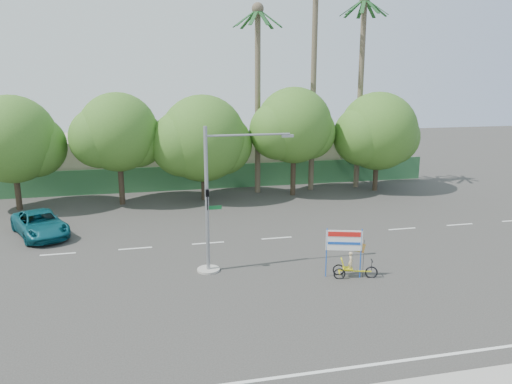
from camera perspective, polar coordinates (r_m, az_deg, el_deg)
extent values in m
plane|color=#33302D|center=(21.47, 2.76, -12.37)|extent=(120.00, 120.00, 0.00)
cube|color=#336B3D|center=(41.30, -5.18, 1.73)|extent=(38.00, 0.08, 2.00)
cube|color=#B7AC91|center=(45.46, -18.60, 3.44)|extent=(12.00, 8.00, 4.00)
cube|color=#B7AC91|center=(47.14, 3.77, 4.20)|extent=(14.00, 8.00, 3.60)
cylinder|color=#473828|center=(38.40, -25.64, 0.71)|extent=(0.40, 0.40, 3.52)
sphere|color=#335F1C|center=(37.90, -26.12, 5.43)|extent=(6.00, 6.00, 6.00)
sphere|color=#335F1C|center=(37.97, -23.95, 4.81)|extent=(4.32, 4.32, 4.32)
cylinder|color=#473828|center=(37.40, -15.17, 1.44)|extent=(0.40, 0.40, 3.74)
sphere|color=#335F1C|center=(36.87, -15.49, 6.62)|extent=(5.60, 5.60, 5.60)
sphere|color=#335F1C|center=(37.20, -13.47, 5.87)|extent=(4.03, 4.03, 4.03)
sphere|color=#335F1C|center=(36.75, -17.44, 5.93)|extent=(4.26, 4.26, 4.26)
cylinder|color=#473828|center=(37.65, -5.99, 1.58)|extent=(0.40, 0.40, 3.30)
sphere|color=#335F1C|center=(37.15, -6.11, 6.11)|extent=(6.40, 6.40, 6.40)
sphere|color=#335F1C|center=(37.70, -3.96, 5.45)|extent=(4.61, 4.61, 4.61)
sphere|color=#335F1C|center=(36.80, -8.29, 5.51)|extent=(4.86, 4.86, 4.86)
cylinder|color=#473828|center=(39.00, 4.27, 2.46)|extent=(0.40, 0.40, 3.87)
sphere|color=#335F1C|center=(38.49, 4.36, 7.61)|extent=(5.80, 5.80, 5.80)
sphere|color=#335F1C|center=(39.24, 6.05, 6.78)|extent=(4.18, 4.18, 4.18)
sphere|color=#335F1C|center=(37.93, 2.56, 7.01)|extent=(4.41, 4.41, 4.41)
cylinder|color=#473828|center=(41.60, 13.53, 2.50)|extent=(0.40, 0.40, 3.43)
sphere|color=#335F1C|center=(41.14, 13.77, 6.77)|extent=(6.20, 6.20, 6.20)
sphere|color=#335F1C|center=(42.11, 15.26, 6.08)|extent=(4.46, 4.46, 4.46)
sphere|color=#335F1C|center=(40.36, 12.12, 6.29)|extent=(4.71, 4.71, 4.71)
cylinder|color=#70604C|center=(40.35, 6.58, 12.16)|extent=(0.44, 0.44, 17.00)
cylinder|color=#70604C|center=(41.86, 11.81, 10.64)|extent=(0.44, 0.44, 15.00)
cube|color=#1C4C21|center=(42.52, 13.51, 19.84)|extent=(1.91, 0.28, 1.36)
cube|color=#1C4C21|center=(42.97, 12.85, 19.80)|extent=(1.65, 1.44, 1.36)
cube|color=#1C4C21|center=(43.03, 11.94, 19.84)|extent=(0.61, 1.93, 1.36)
cube|color=#1C4C21|center=(42.67, 11.18, 19.93)|extent=(1.20, 1.80, 1.36)
cube|color=#1C4C21|center=(42.06, 10.92, 20.04)|extent=(1.89, 0.92, 1.36)
cube|color=#1C4C21|center=(41.47, 11.30, 20.12)|extent=(1.89, 0.92, 1.36)
cube|color=#1C4C21|center=(41.19, 12.15, 20.13)|extent=(1.20, 1.80, 1.36)
cube|color=#1C4C21|center=(41.35, 13.07, 20.06)|extent=(0.61, 1.93, 1.36)
cube|color=#1C4C21|center=(41.88, 13.60, 19.94)|extent=(1.65, 1.44, 1.36)
cylinder|color=#70604C|center=(39.17, 0.19, 10.01)|extent=(0.44, 0.44, 14.00)
sphere|color=#70604C|center=(39.37, 0.20, 20.23)|extent=(0.90, 0.90, 0.90)
cube|color=#1C4C21|center=(39.52, 1.61, 19.24)|extent=(1.91, 0.28, 1.36)
cube|color=#1C4C21|center=(40.05, 1.06, 19.17)|extent=(1.65, 1.44, 1.36)
cube|color=#1C4C21|center=(40.24, 0.13, 19.14)|extent=(0.61, 1.93, 1.36)
cube|color=#1C4C21|center=(39.99, -0.77, 19.18)|extent=(1.20, 1.80, 1.36)
cube|color=#1C4C21|center=(39.43, -1.24, 19.26)|extent=(1.89, 0.92, 1.36)
cube|color=#1C4C21|center=(38.80, -1.04, 19.35)|extent=(1.89, 0.92, 1.36)
cube|color=#1C4C21|center=(38.40, -0.24, 19.42)|extent=(1.20, 1.80, 1.36)
cube|color=#1C4C21|center=(38.44, 0.78, 19.41)|extent=(0.61, 1.93, 1.36)
cube|color=#1C4C21|center=(38.88, 1.51, 19.34)|extent=(1.65, 1.44, 1.36)
cylinder|color=gray|center=(24.59, -5.45, -8.82)|extent=(1.10, 1.10, 0.10)
cylinder|color=gray|center=(23.51, -5.64, -1.02)|extent=(0.18, 0.18, 7.00)
cylinder|color=gray|center=(23.27, -0.89, 6.55)|extent=(4.00, 0.10, 0.10)
cube|color=gray|center=(23.74, 3.63, 6.42)|extent=(0.55, 0.20, 0.12)
imported|color=black|center=(23.27, -5.58, -0.91)|extent=(0.16, 0.20, 1.00)
cube|color=#14662D|center=(23.64, -4.78, -1.79)|extent=(0.70, 0.04, 0.18)
torus|color=black|center=(24.21, 13.04, -8.95)|extent=(0.59, 0.24, 0.60)
torus|color=black|center=(24.25, 9.41, -8.77)|extent=(0.55, 0.22, 0.56)
torus|color=black|center=(23.80, 9.51, -9.22)|extent=(0.55, 0.22, 0.56)
cube|color=yellow|center=(24.08, 11.26, -8.84)|extent=(1.45, 0.49, 0.05)
cube|color=yellow|center=(24.02, 9.46, -8.96)|extent=(0.20, 0.52, 0.04)
cube|color=yellow|center=(24.00, 10.43, -8.57)|extent=(0.53, 0.48, 0.05)
cube|color=yellow|center=(23.88, 9.88, -8.02)|extent=(0.30, 0.41, 0.48)
cylinder|color=black|center=(24.08, 13.09, -8.17)|extent=(0.03, 0.03, 0.49)
cube|color=black|center=(23.99, 13.12, -7.64)|extent=(0.15, 0.39, 0.04)
imported|color=#CCB284|center=(23.89, 10.79, -7.82)|extent=(0.32, 0.40, 0.95)
cylinder|color=blue|center=(23.63, 8.05, -6.87)|extent=(0.06, 0.06, 2.38)
cylinder|color=blue|center=(23.80, 11.89, -6.89)|extent=(0.06, 0.06, 2.38)
cube|color=white|center=(23.50, 10.04, -5.47)|extent=(1.62, 0.53, 0.97)
cube|color=red|center=(23.37, 10.08, -4.78)|extent=(1.44, 0.45, 0.23)
cube|color=blue|center=(23.51, 10.03, -5.80)|extent=(1.44, 0.45, 0.12)
cylinder|color=black|center=(23.91, 12.18, -7.49)|extent=(0.02, 0.02, 1.85)
cube|color=red|center=(23.67, 11.50, -6.19)|extent=(0.75, 0.24, 0.58)
imported|color=#0D515E|center=(31.92, -23.46, -3.38)|extent=(4.27, 5.69, 1.44)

